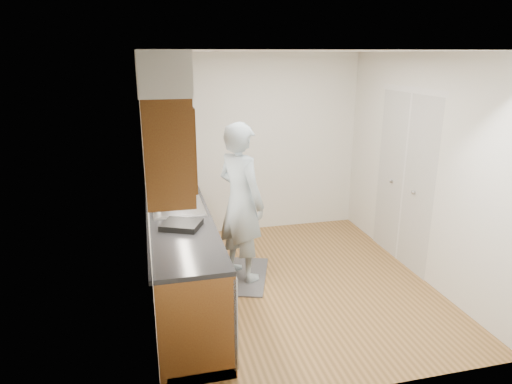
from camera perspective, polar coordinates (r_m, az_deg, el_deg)
The scene contains 16 objects.
floor at distance 5.25m, azimuth 4.40°, elevation -11.29°, with size 3.50×3.50×0.00m, color olive.
ceiling at distance 4.63m, azimuth 5.13°, elevation 17.13°, with size 3.50×3.50×0.00m, color white.
wall_left at distance 4.56m, azimuth -13.48°, elevation 0.81°, with size 0.02×3.50×2.50m, color silver.
wall_right at distance 5.44m, azimuth 19.93°, elevation 2.86°, with size 0.02×3.50×2.50m, color silver.
wall_back at distance 6.43m, azimuth -0.18°, elevation 5.92°, with size 3.00×0.02×2.50m, color silver.
counter at distance 4.82m, azimuth -9.27°, elevation -7.67°, with size 0.64×2.80×1.30m.
upper_cabinets at distance 4.47m, azimuth -11.92°, elevation 9.76°, with size 0.47×2.80×1.21m.
closet_door at distance 5.73m, azimuth 17.98°, elevation 1.40°, with size 0.02×1.22×2.05m, color silver.
floor_mat at distance 5.38m, azimuth -1.81°, elevation -10.41°, with size 0.56×0.95×0.02m, color #555557.
person at distance 4.99m, azimuth -1.91°, elevation 0.01°, with size 0.71×0.47×2.02m, color #91A5B1.
soap_bottle_a at distance 5.21m, azimuth -10.74°, elevation 1.20°, with size 0.12×0.12×0.30m, color silver.
soap_bottle_b at distance 5.37m, azimuth -10.63°, elevation 1.12°, with size 0.09×0.09×0.21m, color silver.
soap_bottle_c at distance 5.49m, azimuth -10.17°, elevation 1.24°, with size 0.12×0.12×0.16m, color silver.
soda_can at distance 5.33m, azimuth -9.59°, elevation 0.56°, with size 0.06×0.06×0.11m, color #B81F35.
steel_can at distance 5.20m, azimuth -9.53°, elevation 0.17°, with size 0.07×0.07×0.12m, color #A5A5AA.
dish_rack at distance 4.26m, azimuth -9.30°, elevation -4.09°, with size 0.34×0.28×0.05m, color black.
Camera 1 is at (-1.48, -4.39, 2.48)m, focal length 32.00 mm.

